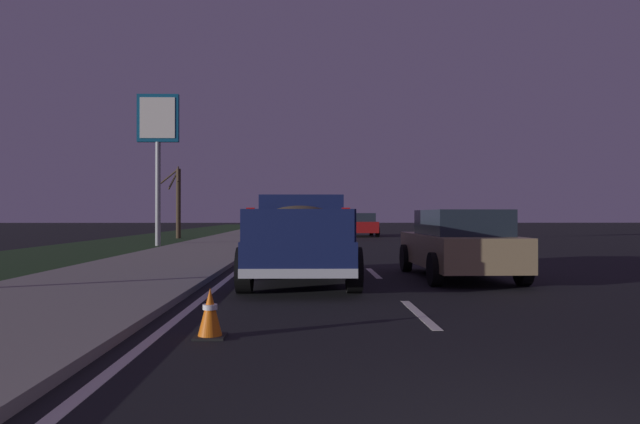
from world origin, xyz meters
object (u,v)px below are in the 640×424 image
pickup_truck (301,236)px  bare_tree_far (178,200)px  sedan_red (361,224)px  traffic_cone_near (210,313)px  sedan_tan (459,243)px  gas_price_sign (158,132)px

pickup_truck → bare_tree_far: size_ratio=1.24×
pickup_truck → bare_tree_far: 23.69m
pickup_truck → sedan_red: (25.50, -3.67, -0.20)m
pickup_truck → traffic_cone_near: bearing=170.0°
sedan_red → bare_tree_far: 11.93m
bare_tree_far → sedan_red: bearing=-74.6°
sedan_tan → sedan_red: 24.95m
sedan_red → traffic_cone_near: bearing=171.5°
bare_tree_far → gas_price_sign: bearing=-173.3°
sedan_tan → traffic_cone_near: (-6.16, 4.55, -0.50)m
sedan_red → traffic_cone_near: size_ratio=7.65×
gas_price_sign → bare_tree_far: (8.29, 0.98, -2.94)m
pickup_truck → sedan_red: bearing=-8.2°
pickup_truck → traffic_cone_near: size_ratio=9.37×
pickup_truck → gas_price_sign: gas_price_sign is taller
sedan_tan → pickup_truck: bearing=98.8°
pickup_truck → gas_price_sign: 16.18m
sedan_red → gas_price_sign: gas_price_sign is taller
pickup_truck → gas_price_sign: (14.07, 6.76, 4.27)m
traffic_cone_near → gas_price_sign: bearing=16.3°
gas_price_sign → pickup_truck: bearing=-154.4°
pickup_truck → gas_price_sign: bearing=25.6°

